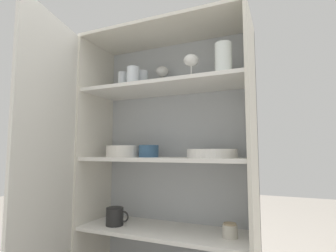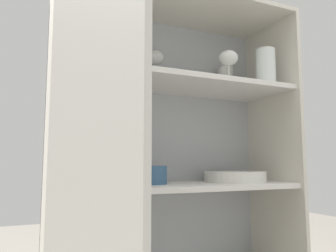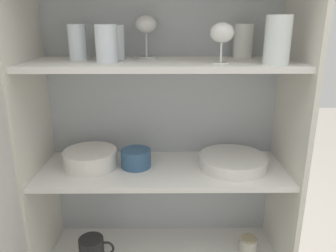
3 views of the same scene
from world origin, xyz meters
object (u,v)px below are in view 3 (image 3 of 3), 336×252
mixing_bowl_large (91,158)px  storage_jar (248,245)px  serving_bowl_small (136,157)px  plate_stack_white (233,161)px  coffee_mug_primary (92,249)px

mixing_bowl_large → storage_jar: (0.63, -0.02, -0.38)m
mixing_bowl_large → serving_bowl_small: serving_bowl_small is taller
plate_stack_white → serving_bowl_small: serving_bowl_small is taller
mixing_bowl_large → serving_bowl_small: bearing=-0.3°
plate_stack_white → mixing_bowl_large: size_ratio=1.28×
mixing_bowl_large → coffee_mug_primary: 0.37m
plate_stack_white → storage_jar: size_ratio=3.52×
serving_bowl_small → coffee_mug_primary: serving_bowl_small is taller
coffee_mug_primary → serving_bowl_small: bearing=18.1°
serving_bowl_small → storage_jar: (0.45, -0.02, -0.39)m
coffee_mug_primary → storage_jar: coffee_mug_primary is taller
mixing_bowl_large → coffee_mug_primary: size_ratio=1.44×
serving_bowl_small → plate_stack_white: bearing=-0.7°
plate_stack_white → storage_jar: bearing=-7.2°
plate_stack_white → mixing_bowl_large: bearing=179.4°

